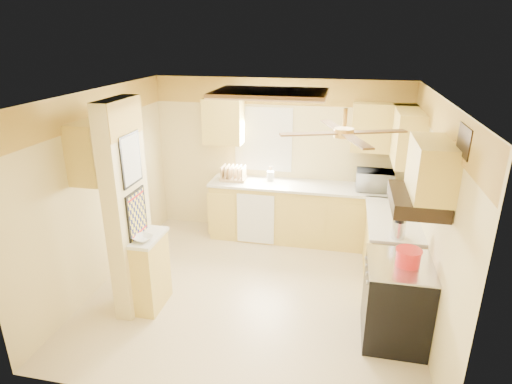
% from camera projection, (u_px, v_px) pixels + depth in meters
% --- Properties ---
extents(floor, '(4.00, 4.00, 0.00)m').
position_uv_depth(floor, '(254.00, 291.00, 5.54)').
color(floor, beige).
rests_on(floor, ground).
extents(ceiling, '(4.00, 4.00, 0.00)m').
position_uv_depth(ceiling, '(253.00, 95.00, 4.66)').
color(ceiling, white).
rests_on(ceiling, wall_back).
extents(wall_back, '(4.00, 0.00, 4.00)m').
position_uv_depth(wall_back, '(279.00, 158.00, 6.84)').
color(wall_back, '#DFC988').
rests_on(wall_back, floor).
extents(wall_front, '(4.00, 0.00, 4.00)m').
position_uv_depth(wall_front, '(202.00, 289.00, 3.36)').
color(wall_front, '#DFC988').
rests_on(wall_front, floor).
extents(wall_left, '(0.00, 3.80, 3.80)m').
position_uv_depth(wall_left, '(101.00, 189.00, 5.49)').
color(wall_left, '#DFC988').
rests_on(wall_left, floor).
extents(wall_right, '(0.00, 3.80, 3.80)m').
position_uv_depth(wall_right, '(431.00, 215.00, 4.71)').
color(wall_right, '#DFC988').
rests_on(wall_right, floor).
extents(wallpaper_border, '(4.00, 0.02, 0.40)m').
position_uv_depth(wallpaper_border, '(280.00, 92.00, 6.45)').
color(wallpaper_border, '#FFD64B').
rests_on(wallpaper_border, wall_back).
extents(partition_column, '(0.20, 0.70, 2.50)m').
position_uv_depth(partition_column, '(127.00, 210.00, 4.86)').
color(partition_column, '#DFC988').
rests_on(partition_column, floor).
extents(partition_ledge, '(0.25, 0.55, 0.90)m').
position_uv_depth(partition_ledge, '(151.00, 273.00, 5.09)').
color(partition_ledge, '#D8BB52').
rests_on(partition_ledge, floor).
extents(ledge_top, '(0.28, 0.58, 0.04)m').
position_uv_depth(ledge_top, '(148.00, 238.00, 4.93)').
color(ledge_top, silver).
rests_on(ledge_top, partition_ledge).
extents(lower_cabinets_back, '(3.00, 0.60, 0.90)m').
position_uv_depth(lower_cabinets_back, '(306.00, 214.00, 6.75)').
color(lower_cabinets_back, '#D8BB52').
rests_on(lower_cabinets_back, floor).
extents(lower_cabinets_right, '(0.60, 1.40, 0.90)m').
position_uv_depth(lower_cabinets_right, '(390.00, 251.00, 5.60)').
color(lower_cabinets_right, '#D8BB52').
rests_on(lower_cabinets_right, floor).
extents(countertop_back, '(3.04, 0.64, 0.04)m').
position_uv_depth(countertop_back, '(307.00, 186.00, 6.57)').
color(countertop_back, silver).
rests_on(countertop_back, lower_cabinets_back).
extents(countertop_right, '(0.64, 1.44, 0.04)m').
position_uv_depth(countertop_right, '(393.00, 218.00, 5.44)').
color(countertop_right, silver).
rests_on(countertop_right, lower_cabinets_right).
extents(dishwasher_panel, '(0.58, 0.02, 0.80)m').
position_uv_depth(dishwasher_panel, '(255.00, 219.00, 6.61)').
color(dishwasher_panel, white).
rests_on(dishwasher_panel, lower_cabinets_back).
extents(window, '(0.92, 0.02, 1.02)m').
position_uv_depth(window, '(263.00, 139.00, 6.77)').
color(window, white).
rests_on(window, wall_back).
extents(upper_cab_back_left, '(0.60, 0.35, 0.70)m').
position_uv_depth(upper_cab_back_left, '(224.00, 121.00, 6.63)').
color(upper_cab_back_left, '#D8BB52').
rests_on(upper_cab_back_left, wall_back).
extents(upper_cab_back_right, '(0.90, 0.35, 0.70)m').
position_uv_depth(upper_cab_back_right, '(383.00, 128.00, 6.17)').
color(upper_cab_back_right, '#D8BB52').
rests_on(upper_cab_back_right, wall_back).
extents(upper_cab_right, '(0.35, 1.00, 0.70)m').
position_uv_depth(upper_cab_right, '(407.00, 136.00, 5.68)').
color(upper_cab_right, '#D8BB52').
rests_on(upper_cab_right, wall_right).
extents(upper_cab_left_wall, '(0.35, 0.75, 0.70)m').
position_uv_depth(upper_cab_left_wall, '(97.00, 150.00, 5.01)').
color(upper_cab_left_wall, '#D8BB52').
rests_on(upper_cab_left_wall, wall_left).
extents(upper_cab_over_stove, '(0.35, 0.76, 0.52)m').
position_uv_depth(upper_cab_over_stove, '(431.00, 168.00, 4.00)').
color(upper_cab_over_stove, '#D8BB52').
rests_on(upper_cab_over_stove, wall_right).
extents(stove, '(0.68, 0.77, 0.92)m').
position_uv_depth(stove, '(396.00, 301.00, 4.55)').
color(stove, black).
rests_on(stove, floor).
extents(range_hood, '(0.50, 0.76, 0.14)m').
position_uv_depth(range_hood, '(417.00, 200.00, 4.13)').
color(range_hood, black).
rests_on(range_hood, upper_cab_over_stove).
extents(poster_menu, '(0.02, 0.42, 0.57)m').
position_uv_depth(poster_menu, '(131.00, 159.00, 4.62)').
color(poster_menu, black).
rests_on(poster_menu, partition_column).
extents(poster_nashville, '(0.02, 0.42, 0.57)m').
position_uv_depth(poster_nashville, '(137.00, 215.00, 4.85)').
color(poster_nashville, black).
rests_on(poster_nashville, partition_column).
extents(ceiling_light_panel, '(1.35, 0.95, 0.06)m').
position_uv_depth(ceiling_light_panel, '(270.00, 93.00, 5.12)').
color(ceiling_light_panel, brown).
rests_on(ceiling_light_panel, ceiling).
extents(ceiling_fan, '(1.15, 1.15, 0.26)m').
position_uv_depth(ceiling_fan, '(344.00, 132.00, 3.90)').
color(ceiling_fan, gold).
rests_on(ceiling_fan, ceiling).
extents(vent_grate, '(0.02, 0.40, 0.25)m').
position_uv_depth(vent_grate, '(465.00, 141.00, 3.52)').
color(vent_grate, black).
rests_on(vent_grate, wall_right).
extents(microwave, '(0.54, 0.36, 0.30)m').
position_uv_depth(microwave, '(375.00, 180.00, 6.32)').
color(microwave, white).
rests_on(microwave, countertop_back).
extents(bowl, '(0.28, 0.28, 0.05)m').
position_uv_depth(bowl, '(143.00, 238.00, 4.80)').
color(bowl, white).
rests_on(bowl, ledge_top).
extents(dutch_oven, '(0.26, 0.26, 0.17)m').
position_uv_depth(dutch_oven, '(408.00, 257.00, 4.33)').
color(dutch_oven, red).
rests_on(dutch_oven, stove).
extents(kettle, '(0.15, 0.15, 0.23)m').
position_uv_depth(kettle, '(398.00, 229.00, 4.85)').
color(kettle, silver).
rests_on(kettle, countertop_right).
extents(dish_rack, '(0.41, 0.31, 0.23)m').
position_uv_depth(dish_rack, '(233.00, 175.00, 6.77)').
color(dish_rack, tan).
rests_on(dish_rack, countertop_back).
extents(utensil_crock, '(0.12, 0.12, 0.23)m').
position_uv_depth(utensil_crock, '(270.00, 176.00, 6.75)').
color(utensil_crock, white).
rests_on(utensil_crock, countertop_back).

